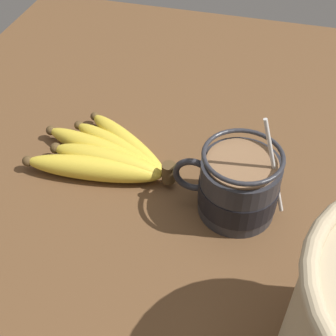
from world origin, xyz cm
name	(u,v)px	position (x,y,z in cm)	size (l,w,h in cm)	color
table	(222,195)	(0.00, 0.00, 1.34)	(107.98, 107.98, 2.69)	brown
coffee_mug	(238,186)	(-2.22, 3.20, 7.10)	(15.20, 10.55, 16.01)	#28282D
banana_bunch	(108,155)	(17.49, -0.68, 4.43)	(22.64, 15.89, 4.15)	#4C381E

